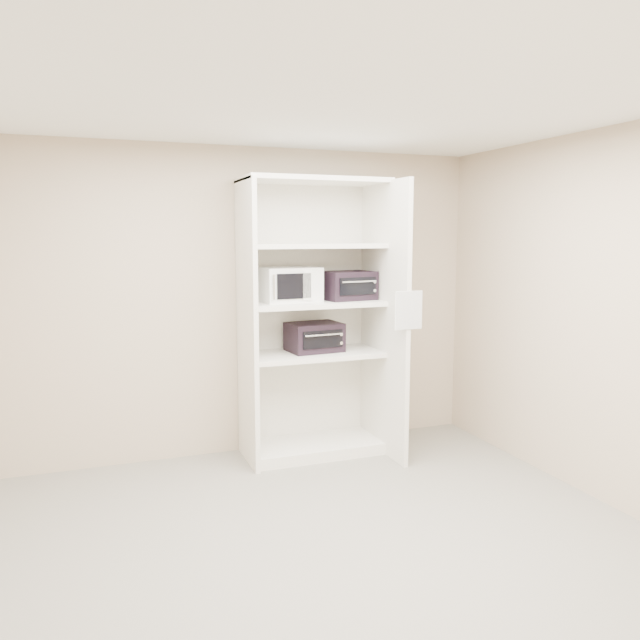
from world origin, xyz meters
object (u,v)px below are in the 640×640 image
object	(u,v)px
microwave	(289,284)
toaster_oven_lower	(314,337)
toaster_oven_upper	(348,285)
shelving_unit	(318,328)

from	to	relation	value
microwave	toaster_oven_lower	world-z (taller)	microwave
toaster_oven_upper	toaster_oven_lower	distance (m)	0.55
microwave	shelving_unit	bearing A→B (deg)	-16.51
microwave	toaster_oven_lower	size ratio (longest dim) A/B	1.08
microwave	toaster_oven_upper	xyz separation A→B (m)	(0.54, -0.04, -0.02)
toaster_oven_upper	microwave	bearing A→B (deg)	167.71
toaster_oven_lower	microwave	bearing A→B (deg)	170.35
microwave	toaster_oven_lower	distance (m)	0.52
shelving_unit	toaster_oven_lower	size ratio (longest dim) A/B	5.32
shelving_unit	toaster_oven_lower	xyz separation A→B (m)	(-0.03, 0.04, -0.08)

